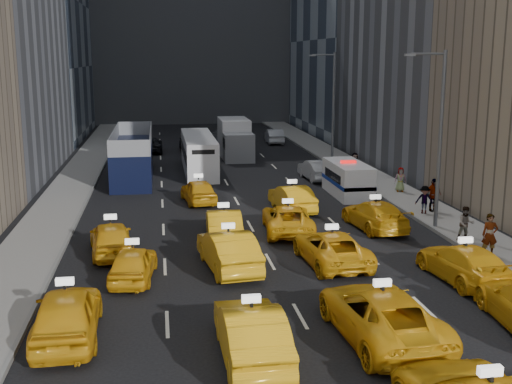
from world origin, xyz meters
The scene contains 35 objects.
ground centered at (0.00, 0.00, 0.00)m, with size 160.00×160.00×0.00m, color black.
sidewalk_west centered at (-10.50, 25.00, 0.07)m, with size 3.00×90.00×0.15m, color gray.
sidewalk_east centered at (10.50, 25.00, 0.07)m, with size 3.00×90.00×0.15m, color gray.
curb_west centered at (-9.05, 25.00, 0.09)m, with size 0.15×90.00×0.18m, color slate.
curb_east centered at (9.05, 25.00, 0.09)m, with size 0.15×90.00×0.18m, color slate.
streetlight_near centered at (9.18, 12.00, 4.92)m, with size 2.15×0.22×9.00m.
streetlight_far centered at (9.18, 32.00, 4.92)m, with size 2.15×0.22×9.00m.
taxi_4 centered at (-7.59, 1.35, 0.84)m, with size 1.98×4.91×1.67m, color #E7A213.
taxi_5 centered at (-2.10, -0.86, 0.82)m, with size 1.74×4.98×1.64m, color #E7A213.
taxi_6 centered at (2.11, -0.08, 0.81)m, with size 2.68×5.81×1.62m, color #E7A213.
taxi_8 centered at (-5.75, 6.53, 0.68)m, with size 1.62×4.02×1.37m, color #E7A213.
taxi_9 centered at (-1.88, 7.27, 0.83)m, with size 1.75×5.01×1.65m, color #E7A213.
taxi_10 centered at (2.53, 7.32, 0.71)m, with size 2.35×5.10×1.42m, color #E7A213.
taxi_11 centered at (7.11, 4.46, 0.73)m, with size 2.05×5.04×1.46m, color #E7A213.
taxi_12 centered at (-6.81, 10.04, 0.76)m, with size 1.80×4.47×1.52m, color #E7A213.
taxi_13 centered at (-1.63, 11.68, 0.75)m, with size 1.59×4.56×1.50m, color #E7A213.
taxi_14 centered at (1.68, 12.53, 0.70)m, with size 2.31×5.02×1.39m, color #E7A213.
taxi_15 centered at (6.22, 12.48, 0.73)m, with size 2.05×5.05×1.47m, color #E7A213.
taxi_16 centered at (-2.31, 19.89, 0.72)m, with size 1.70×4.23×1.44m, color #E7A213.
taxi_17 centered at (2.84, 16.99, 0.75)m, with size 1.58×4.54×1.50m, color #E7A213.
nypd_van centered at (7.19, 20.55, 1.02)m, with size 2.65×5.44×2.25m.
double_decker centered at (-6.48, 28.77, 1.72)m, with size 2.91×11.94×3.46m.
city_bus centered at (-1.62, 30.70, 1.37)m, with size 3.45×10.91×2.77m.
box_truck centered at (1.99, 37.27, 1.63)m, with size 2.54×7.24×3.30m.
misc_car_0 centered at (6.48, 26.09, 0.72)m, with size 1.51×4.34×1.43m, color #A9ADB1.
misc_car_1 centered at (-5.46, 41.53, 0.68)m, with size 2.27×4.92×1.37m, color black.
misc_car_2 centered at (1.93, 46.32, 0.79)m, with size 2.21×5.44×1.58m, color gray.
misc_car_3 centered at (-1.72, 42.12, 0.81)m, with size 1.92×4.77×1.62m, color black.
misc_car_4 centered at (7.02, 45.84, 0.73)m, with size 1.55×4.43×1.46m, color #AAADB2.
pedestrian_0 centered at (9.52, 6.96, 1.08)m, with size 0.68×0.45×1.87m, color gray.
pedestrian_1 centered at (9.57, 9.26, 0.98)m, with size 0.80×0.44×1.65m, color gray.
pedestrian_2 centered at (9.83, 14.69, 0.92)m, with size 1.00×0.41×1.55m, color gray.
pedestrian_3 centered at (10.51, 15.12, 1.08)m, with size 1.09×0.50×1.86m, color gray.
pedestrian_4 centered at (10.70, 20.55, 0.93)m, with size 0.77×0.42×1.57m, color gray.
pedestrian_5 centered at (9.29, 25.86, 1.03)m, with size 1.64×0.47×1.76m, color gray.
Camera 1 is at (-4.57, -18.06, 8.68)m, focal length 45.00 mm.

